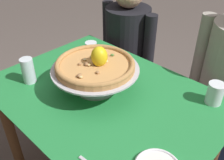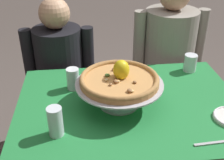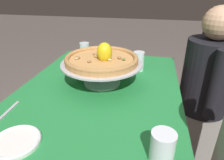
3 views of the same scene
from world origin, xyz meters
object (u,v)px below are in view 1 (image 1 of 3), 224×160
(water_glass_back_right, at_px, (215,94))
(pizza_stand, at_px, (95,74))
(water_glass_back_left, at_px, (91,53))
(water_glass_front_left, at_px, (28,72))
(diner_left, at_px, (127,59))
(pizza, at_px, (95,64))

(water_glass_back_right, bearing_deg, pizza_stand, -146.88)
(water_glass_back_left, xyz_separation_m, water_glass_front_left, (-0.07, -0.37, 0.01))
(pizza_stand, distance_m, water_glass_back_right, 0.56)
(pizza_stand, height_order, diner_left, diner_left)
(pizza, bearing_deg, pizza_stand, -119.49)
(diner_left, bearing_deg, water_glass_front_left, -87.49)
(pizza_stand, xyz_separation_m, water_glass_back_right, (0.47, 0.30, -0.04))
(water_glass_back_right, relative_size, water_glass_front_left, 0.77)
(water_glass_back_left, xyz_separation_m, diner_left, (-0.10, 0.44, -0.26))
(pizza_stand, relative_size, diner_left, 0.37)
(pizza, xyz_separation_m, water_glass_back_right, (0.47, 0.30, -0.10))
(water_glass_back_right, height_order, water_glass_back_left, water_glass_back_left)
(pizza, distance_m, water_glass_back_left, 0.30)
(water_glass_back_left, bearing_deg, pizza, -37.66)
(pizza_stand, xyz_separation_m, diner_left, (-0.33, 0.62, -0.30))
(pizza_stand, relative_size, pizza, 1.12)
(water_glass_back_right, distance_m, water_glass_back_left, 0.70)
(pizza_stand, bearing_deg, water_glass_front_left, -146.63)
(water_glass_front_left, bearing_deg, water_glass_back_right, 33.22)
(water_glass_back_left, relative_size, diner_left, 0.10)
(pizza_stand, bearing_deg, water_glass_back_left, 141.99)
(pizza, xyz_separation_m, diner_left, (-0.33, 0.62, -0.35))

